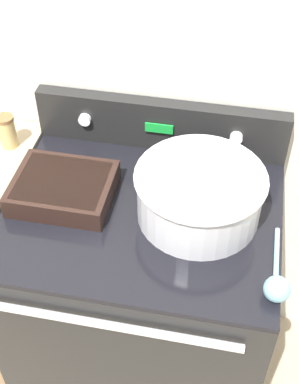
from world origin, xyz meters
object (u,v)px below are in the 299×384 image
at_px(ladle, 277,285).
at_px(spice_jar_brown_cap, 7,131).
at_px(casserole_dish, 63,187).
at_px(mixing_bowl, 199,193).

distance_m(ladle, spice_jar_brown_cap, 0.97).
bearing_deg(casserole_dish, ladle, -20.03).
relative_size(mixing_bowl, spice_jar_brown_cap, 3.24).
relative_size(ladle, spice_jar_brown_cap, 2.29).
distance_m(casserole_dish, ladle, 0.67).
relative_size(casserole_dish, ladle, 1.12).
bearing_deg(ladle, mixing_bowl, 134.21).
height_order(mixing_bowl, ladle, mixing_bowl).
bearing_deg(casserole_dish, spice_jar_brown_cap, 142.72).
xyz_separation_m(casserole_dish, ladle, (0.63, -0.23, -0.01)).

